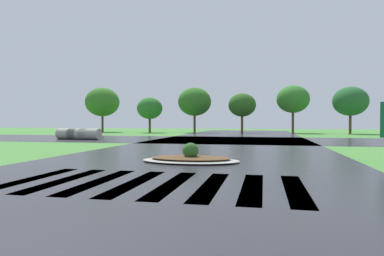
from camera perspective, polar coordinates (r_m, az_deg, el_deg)
The scene contains 6 objects.
asphalt_roadway at distance 12.56m, azimuth 0.45°, elevation -5.39°, with size 11.54×80.00×0.01m, color #2B2B30.
asphalt_cross_road at distance 25.86m, azimuth 6.44°, elevation -2.00°, with size 90.00×10.39×0.01m, color #2B2B30.
crosswalk_stripes at distance 7.99m, azimuth -6.52°, elevation -9.21°, with size 6.75×3.50×0.01m.
median_island at distance 11.97m, azimuth -0.24°, elevation -5.12°, with size 3.45×2.00×0.68m.
drainage_pipe_stack at distance 27.78m, azimuth -18.48°, elevation -0.95°, with size 3.69×1.17×0.86m.
background_treeline at distance 41.75m, azimuth 3.16°, elevation 4.32°, with size 34.21×5.45×5.77m.
Camera 1 is at (2.50, -2.22, 1.45)m, focal length 31.80 mm.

